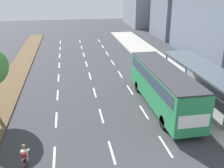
{
  "coord_description": "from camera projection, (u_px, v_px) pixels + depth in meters",
  "views": [
    {
      "loc": [
        -2.29,
        -7.72,
        9.69
      ],
      "look_at": [
        1.5,
        13.59,
        1.2
      ],
      "focal_mm": 40.83,
      "sensor_mm": 36.0,
      "label": 1
    }
  ],
  "objects": [
    {
      "name": "median_strip",
      "position": [
        14.0,
        78.0,
        27.94
      ],
      "size": [
        2.6,
        52.0,
        0.12
      ],
      "primitive_type": "cube",
      "color": "brown",
      "rests_on": "ground"
    },
    {
      "name": "sidewalk_right",
      "position": [
        166.0,
        70.0,
        30.8
      ],
      "size": [
        4.5,
        52.0,
        0.15
      ],
      "primitive_type": "cube",
      "color": "#ADAAA3",
      "rests_on": "ground"
    },
    {
      "name": "lane_divider_left",
      "position": [
        58.0,
        86.0,
        26.1
      ],
      "size": [
        0.14,
        45.23,
        0.01
      ],
      "color": "white",
      "rests_on": "ground"
    },
    {
      "name": "lane_divider_center",
      "position": [
        92.0,
        83.0,
        26.67
      ],
      "size": [
        0.14,
        45.23,
        0.01
      ],
      "color": "white",
      "rests_on": "ground"
    },
    {
      "name": "lane_divider_right",
      "position": [
        125.0,
        81.0,
        27.24
      ],
      "size": [
        0.14,
        45.23,
        0.01
      ],
      "color": "white",
      "rests_on": "ground"
    },
    {
      "name": "bus_shelter",
      "position": [
        205.0,
        79.0,
        22.53
      ],
      "size": [
        2.9,
        11.92,
        2.86
      ],
      "color": "gray",
      "rests_on": "sidewalk_right"
    },
    {
      "name": "bus",
      "position": [
        163.0,
        83.0,
        21.0
      ],
      "size": [
        2.54,
        11.29,
        3.37
      ],
      "color": "#28844C",
      "rests_on": "ground"
    },
    {
      "name": "cyclist",
      "position": [
        25.0,
        160.0,
        13.85
      ],
      "size": [
        0.46,
        1.82,
        1.71
      ],
      "color": "black",
      "rests_on": "ground"
    },
    {
      "name": "building_near_right",
      "position": [
        218.0,
        11.0,
        34.67
      ],
      "size": [
        6.73,
        15.47,
        12.49
      ],
      "primitive_type": "cube",
      "color": "slate",
      "rests_on": "ground"
    }
  ]
}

